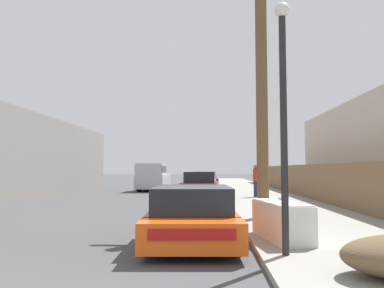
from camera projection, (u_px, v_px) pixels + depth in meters
sidewalk_curb at (252, 191)px, 25.47m from camera, size 4.20×63.00×0.12m
discarded_fridge at (281, 220)px, 7.64m from camera, size 1.00×1.92×0.78m
parked_sports_car_red at (192, 215)px, 8.07m from camera, size 2.01×4.49×1.19m
car_parked_mid at (201, 186)px, 20.13m from camera, size 2.05×4.40×1.40m
car_parked_far at (205, 180)px, 30.21m from camera, size 2.16×4.51×1.35m
pickup_truck at (153, 177)px, 26.82m from camera, size 1.93×5.32×1.92m
utility_pole at (262, 86)px, 11.28m from camera, size 1.80×0.35×7.70m
street_lamp at (283, 104)px, 6.38m from camera, size 0.26×0.26×4.32m
wooden_fence at (292, 179)px, 22.15m from camera, size 0.08×37.38×1.65m
pedestrian at (256, 180)px, 19.16m from camera, size 0.34×0.34×1.67m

